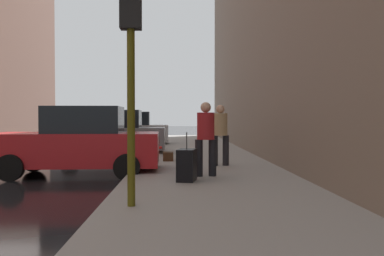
% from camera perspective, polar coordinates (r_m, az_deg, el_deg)
% --- Properties ---
extents(sidewalk, '(4.00, 40.00, 0.15)m').
position_cam_1_polar(sidewalk, '(12.52, 1.72, -5.15)').
color(sidewalk, gray).
rests_on(sidewalk, ground_plane).
extents(parked_red_hatchback, '(4.25, 2.15, 1.79)m').
position_cam_1_polar(parked_red_hatchback, '(11.43, -14.88, -1.93)').
color(parked_red_hatchback, '#B2191E').
rests_on(parked_red_hatchback, ground_plane).
extents(parked_gray_coupe, '(4.22, 2.10, 1.79)m').
position_cam_1_polar(parked_gray_coupe, '(16.96, -10.60, -0.82)').
color(parked_gray_coupe, slate).
rests_on(parked_gray_coupe, ground_plane).
extents(parked_silver_sedan, '(4.27, 2.18, 1.79)m').
position_cam_1_polar(parked_silver_sedan, '(22.29, -8.50, -0.27)').
color(parked_silver_sedan, '#B7BABF').
rests_on(parked_silver_sedan, ground_plane).
extents(fire_hydrant, '(0.42, 0.22, 0.70)m').
position_cam_1_polar(fire_hydrant, '(14.97, -4.82, -2.45)').
color(fire_hydrant, red).
rests_on(fire_hydrant, sidewalk).
extents(traffic_light, '(0.32, 0.32, 3.60)m').
position_cam_1_polar(traffic_light, '(6.71, -8.16, 12.13)').
color(traffic_light, '#514C0F').
rests_on(traffic_light, sidewalk).
extents(pedestrian_in_red_jacket, '(0.52, 0.46, 1.71)m').
position_cam_1_polar(pedestrian_in_red_jacket, '(9.85, 1.84, -0.93)').
color(pedestrian_in_red_jacket, black).
rests_on(pedestrian_in_red_jacket, sidewalk).
extents(pedestrian_in_tan_coat, '(0.52, 0.45, 1.71)m').
position_cam_1_polar(pedestrian_in_tan_coat, '(12.04, 3.79, -0.50)').
color(pedestrian_in_tan_coat, black).
rests_on(pedestrian_in_tan_coat, sidewalk).
extents(rolling_suitcase, '(0.46, 0.62, 1.04)m').
position_cam_1_polar(rolling_suitcase, '(9.15, -0.71, -4.97)').
color(rolling_suitcase, black).
rests_on(rolling_suitcase, sidewalk).
extents(duffel_bag, '(0.32, 0.44, 0.28)m').
position_cam_1_polar(duffel_bag, '(13.43, -3.19, -3.78)').
color(duffel_bag, '#472D19').
rests_on(duffel_bag, sidewalk).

